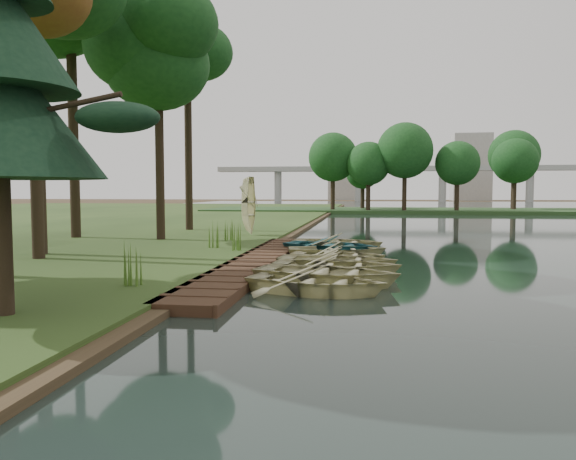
# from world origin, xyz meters

# --- Properties ---
(ground) EXTENTS (300.00, 300.00, 0.00)m
(ground) POSITION_xyz_m (0.00, 0.00, 0.00)
(ground) COLOR #3D2F1D
(boardwalk) EXTENTS (1.60, 16.00, 0.30)m
(boardwalk) POSITION_xyz_m (-1.60, 0.00, 0.15)
(boardwalk) COLOR #372215
(boardwalk) RESTS_ON ground
(peninsula) EXTENTS (50.00, 14.00, 0.45)m
(peninsula) POSITION_xyz_m (8.00, 50.00, 0.23)
(peninsula) COLOR #25431E
(peninsula) RESTS_ON ground
(far_trees) EXTENTS (45.60, 5.60, 8.80)m
(far_trees) POSITION_xyz_m (4.67, 50.00, 6.43)
(far_trees) COLOR black
(far_trees) RESTS_ON peninsula
(bridge) EXTENTS (95.90, 4.00, 8.60)m
(bridge) POSITION_xyz_m (12.31, 120.00, 7.08)
(bridge) COLOR #A5A5A0
(bridge) RESTS_ON ground
(building_a) EXTENTS (10.00, 8.00, 18.00)m
(building_a) POSITION_xyz_m (30.00, 140.00, 9.00)
(building_a) COLOR #A5A5A0
(building_a) RESTS_ON ground
(building_b) EXTENTS (8.00, 8.00, 12.00)m
(building_b) POSITION_xyz_m (-5.00, 145.00, 6.00)
(building_b) COLOR #A5A5A0
(building_b) RESTS_ON ground
(rowboat_0) EXTENTS (4.09, 3.35, 0.74)m
(rowboat_0) POSITION_xyz_m (0.93, -5.00, 0.42)
(rowboat_0) COLOR beige
(rowboat_0) RESTS_ON water
(rowboat_1) EXTENTS (4.49, 3.61, 0.83)m
(rowboat_1) POSITION_xyz_m (1.10, -3.78, 0.46)
(rowboat_1) COLOR beige
(rowboat_1) RESTS_ON water
(rowboat_2) EXTENTS (4.05, 3.04, 0.80)m
(rowboat_2) POSITION_xyz_m (1.28, -2.11, 0.45)
(rowboat_2) COLOR beige
(rowboat_2) RESTS_ON water
(rowboat_3) EXTENTS (4.09, 3.10, 0.80)m
(rowboat_3) POSITION_xyz_m (1.24, -0.84, 0.45)
(rowboat_3) COLOR beige
(rowboat_3) RESTS_ON water
(rowboat_4) EXTENTS (3.64, 2.82, 0.70)m
(rowboat_4) POSITION_xyz_m (1.17, 0.98, 0.40)
(rowboat_4) COLOR beige
(rowboat_4) RESTS_ON water
(rowboat_5) EXTENTS (4.12, 3.22, 0.78)m
(rowboat_5) POSITION_xyz_m (1.06, 2.46, 0.44)
(rowboat_5) COLOR beige
(rowboat_5) RESTS_ON water
(rowboat_6) EXTENTS (4.70, 4.05, 0.82)m
(rowboat_6) POSITION_xyz_m (0.74, 3.79, 0.46)
(rowboat_6) COLOR teal
(rowboat_6) RESTS_ON water
(rowboat_7) EXTENTS (4.38, 3.51, 0.81)m
(rowboat_7) POSITION_xyz_m (0.92, 5.39, 0.46)
(rowboat_7) COLOR beige
(rowboat_7) RESTS_ON water
(stored_rowboat) EXTENTS (3.26, 2.48, 0.63)m
(stored_rowboat) POSITION_xyz_m (-3.92, 10.00, 0.62)
(stored_rowboat) COLOR beige
(stored_rowboat) RESTS_ON bank
(tree_4) EXTENTS (4.96, 4.96, 10.61)m
(tree_4) POSITION_xyz_m (-7.64, 6.87, 8.74)
(tree_4) COLOR black
(tree_4) RESTS_ON bank
(tree_6) EXTENTS (4.84, 4.84, 11.81)m
(tree_6) POSITION_xyz_m (-8.39, 13.53, 9.96)
(tree_6) COLOR black
(tree_6) RESTS_ON bank
(reeds_0) EXTENTS (0.60, 0.60, 1.03)m
(reeds_0) POSITION_xyz_m (-3.60, -5.82, 0.81)
(reeds_0) COLOR #3F661E
(reeds_0) RESTS_ON bank
(reeds_1) EXTENTS (0.60, 0.60, 1.07)m
(reeds_1) POSITION_xyz_m (-4.03, 3.41, 0.83)
(reeds_1) COLOR #3F661E
(reeds_1) RESTS_ON bank
(reeds_2) EXTENTS (0.60, 0.60, 1.05)m
(reeds_2) POSITION_xyz_m (-2.81, 2.47, 0.82)
(reeds_2) COLOR #3F661E
(reeds_2) RESTS_ON bank
(reeds_3) EXTENTS (0.60, 0.60, 0.90)m
(reeds_3) POSITION_xyz_m (-4.20, 6.81, 0.75)
(reeds_3) COLOR #3F661E
(reeds_3) RESTS_ON bank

